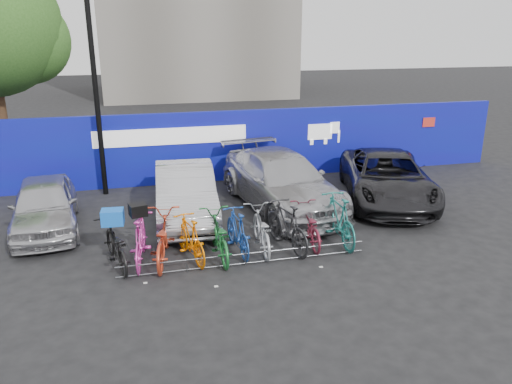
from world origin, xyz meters
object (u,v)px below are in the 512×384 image
object	(u,v)px
car_1	(186,193)
bike_8	(308,225)
lamppost	(96,90)
car_0	(45,205)
bike_9	(338,219)
car_2	(281,181)
car_3	(387,177)
bike_5	(238,231)
bike_6	(261,229)
bike_rack	(245,259)
bike_1	(140,239)
bike_7	(287,226)
bike_4	(218,236)
bike_0	(115,245)
bike_2	(162,238)
bike_3	(190,238)

from	to	relation	value
car_1	bike_8	distance (m)	3.65
lamppost	bike_8	distance (m)	7.71
car_0	bike_8	world-z (taller)	car_0
bike_9	car_2	bearing A→B (deg)	-77.91
car_3	bike_5	size ratio (longest dim) A/B	2.99
bike_8	bike_6	bearing A→B (deg)	4.58
bike_rack	bike_1	world-z (taller)	bike_1
lamppost	bike_7	xyz separation A→B (m)	(4.35, -5.38, -2.68)
lamppost	bike_6	distance (m)	7.02
car_3	bike_8	distance (m)	4.24
car_0	bike_5	world-z (taller)	car_0
bike_6	bike_rack	bearing A→B (deg)	57.52
car_1	bike_4	xyz separation A→B (m)	(0.44, -2.67, -0.21)
bike_rack	car_3	bearing A→B (deg)	32.48
bike_0	lamppost	bearing A→B (deg)	-99.11
car_3	bike_4	xyz separation A→B (m)	(-5.65, -2.70, -0.21)
car_1	bike_9	size ratio (longest dim) A/B	2.20
car_2	car_3	xyz separation A→B (m)	(3.27, -0.23, -0.06)
bike_7	bike_5	bearing A→B (deg)	-16.65
bike_2	bike_5	xyz separation A→B (m)	(1.73, 0.03, -0.03)
car_1	bike_7	size ratio (longest dim) A/B	2.28
lamppost	car_0	size ratio (longest dim) A/B	1.54
bike_2	bike_4	size ratio (longest dim) A/B	1.06
bike_rack	car_0	xyz separation A→B (m)	(-4.57, 3.30, 0.51)
bike_5	bike_7	distance (m)	1.17
bike_2	bike_8	world-z (taller)	bike_2
car_2	bike_9	distance (m)	2.88
car_1	bike_3	world-z (taller)	car_1
car_3	bike_3	bearing A→B (deg)	-138.99
bike_4	bike_6	xyz separation A→B (m)	(1.05, 0.17, -0.02)
bike_rack	bike_9	distance (m)	2.61
bike_0	bike_8	distance (m)	4.52
car_1	bike_6	world-z (taller)	car_1
bike_0	bike_8	world-z (taller)	bike_0
bike_3	lamppost	bearing A→B (deg)	-83.07
bike_0	bike_8	xyz separation A→B (m)	(4.52, 0.09, -0.01)
car_0	bike_4	size ratio (longest dim) A/B	2.00
lamppost	bike_3	distance (m)	6.41
bike_rack	bike_3	distance (m)	1.33
lamppost	bike_7	size ratio (longest dim) A/B	3.13
bike_1	bike_5	xyz separation A→B (m)	(2.21, 0.01, -0.04)
bike_1	bike_9	bearing A→B (deg)	-173.23
car_0	car_3	xyz separation A→B (m)	(9.73, -0.02, 0.05)
bike_rack	car_1	size ratio (longest dim) A/B	1.26
bike_9	car_3	bearing A→B (deg)	-135.86
bike_1	bike_6	distance (m)	2.78
bike_4	car_2	bearing A→B (deg)	-130.12
bike_7	lamppost	bearing A→B (deg)	-63.17
car_2	bike_5	xyz separation A→B (m)	(-1.90, -2.79, -0.26)
bike_3	bike_2	bearing A→B (deg)	-22.84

